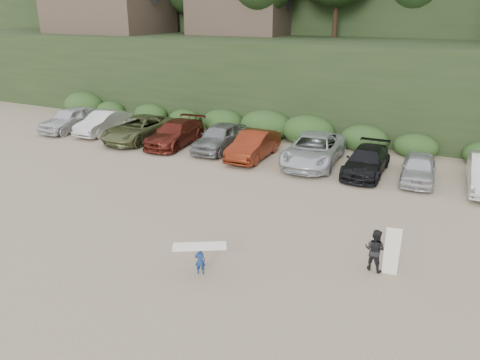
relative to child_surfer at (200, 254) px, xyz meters
The scene contains 4 objects.
ground 2.45m from the child_surfer, 78.54° to the left, with size 120.00×120.00×0.00m, color tan.
parked_cars 12.37m from the child_surfer, 90.72° to the left, with size 39.58×6.25×1.65m.
child_surfer is the anchor object (origin of this frame).
adult_surfer 5.74m from the child_surfer, 29.05° to the left, with size 1.20×0.68×1.70m.
Camera 1 is at (6.65, -13.56, 8.14)m, focal length 35.00 mm.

